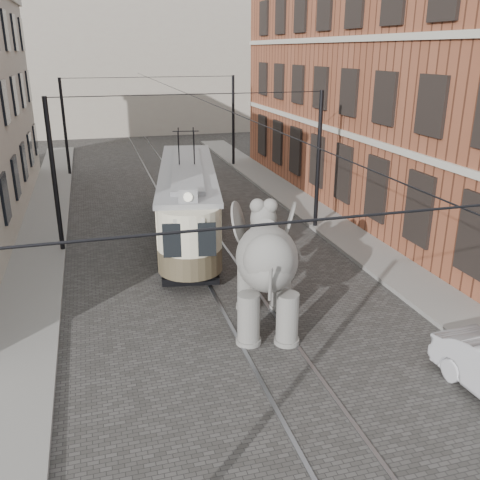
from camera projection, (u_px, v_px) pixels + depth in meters
name	position (u px, v px, depth m)	size (l,w,h in m)	color
ground	(240.00, 300.00, 16.88)	(120.00, 120.00, 0.00)	#3D3A38
tram_rails	(240.00, 300.00, 16.88)	(1.54, 80.00, 0.02)	slate
sidewalk_right	(405.00, 277.00, 18.39)	(2.00, 60.00, 0.15)	slate
sidewalk_left	(24.00, 325.00, 15.19)	(2.00, 60.00, 0.15)	slate
brick_building	(406.00, 84.00, 25.80)	(8.00, 26.00, 12.00)	brown
distant_block	(127.00, 56.00, 50.68)	(28.00, 10.00, 14.00)	#9E9183
catenary	(200.00, 175.00, 20.33)	(11.00, 30.20, 6.00)	black
tram	(188.00, 184.00, 22.19)	(2.33, 11.28, 4.48)	beige
elephant	(267.00, 273.00, 14.84)	(2.94, 5.33, 3.26)	slate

